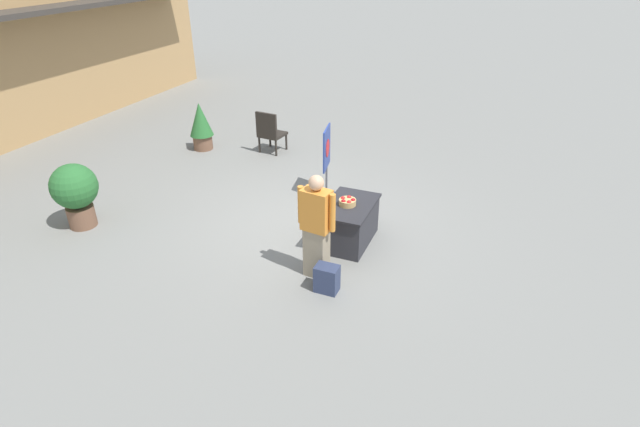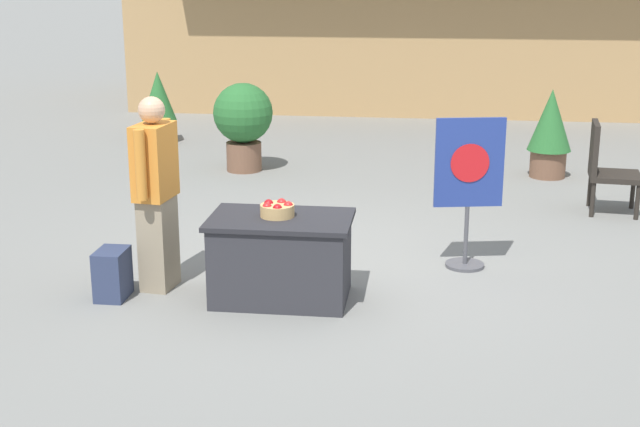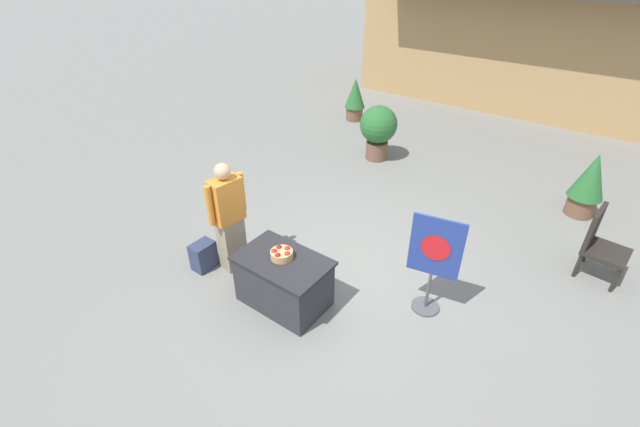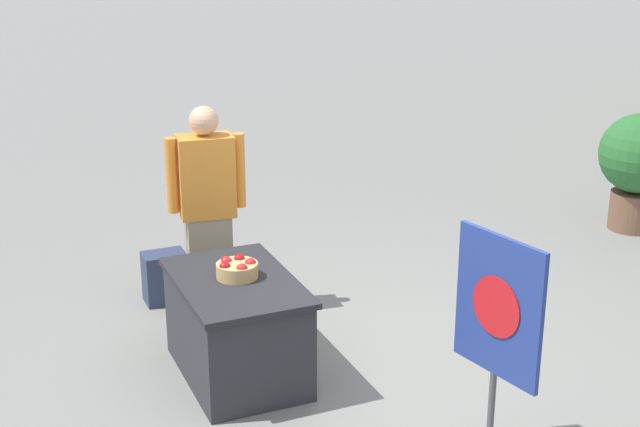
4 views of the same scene
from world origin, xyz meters
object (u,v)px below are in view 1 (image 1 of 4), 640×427
Objects in this scene: apple_basket at (347,202)px; potted_plant_far_left at (75,191)px; display_table at (349,223)px; person_visitor at (316,227)px; poster_board at (327,158)px; potted_plant_near_right at (201,125)px; backpack at (327,279)px; patio_chair at (270,131)px.

potted_plant_far_left is (-1.25, 4.57, -0.07)m from apple_basket.
potted_plant_far_left is (-1.29, 4.59, 0.34)m from display_table.
person_visitor is 2.78m from poster_board.
potted_plant_near_right is at bearing 60.02° from display_table.
patio_chair reaches higher than backpack.
potted_plant_near_right is (4.13, 4.89, 0.41)m from backpack.
display_table is at bearing -74.36° from potted_plant_far_left.
patio_chair is 1.70m from potted_plant_near_right.
poster_board is 1.18× the size of potted_plant_far_left.
person_visitor is 3.96× the size of backpack.
apple_basket is 0.67× the size of backpack.
display_table is 1.00× the size of potted_plant_far_left.
apple_basket is at bearing 7.54° from backpack.
display_table is 0.71× the size of person_visitor.
potted_plant_near_right is at bearing 49.76° from backpack.
display_table is 1.02× the size of potted_plant_near_right.
person_visitor is 1.44× the size of potted_plant_near_right.
poster_board is at bearing 21.55° from backpack.
potted_plant_far_left reaches higher than backpack.
backpack is at bearing -138.87° from patio_chair.
apple_basket is at bearing -120.40° from potted_plant_near_right.
poster_board is at bearing 31.91° from apple_basket.
poster_board is at bearing -121.77° from patio_chair.
potted_plant_far_left is at bearing -152.66° from poster_board.
potted_plant_far_left is at bearing 88.54° from backpack.
apple_basket is (-0.03, 0.03, 0.41)m from display_table.
poster_board is (2.96, 1.17, 0.57)m from backpack.
poster_board is 2.62m from patio_chair.
backpack is 0.36× the size of potted_plant_far_left.
person_visitor reaches higher than potted_plant_near_right.
potted_plant_near_right is (2.76, 4.70, -0.15)m from apple_basket.
apple_basket is at bearing 1.14° from person_visitor.
person_visitor is (-1.09, 0.14, 0.49)m from display_table.
display_table reaches higher than backpack.
person_visitor is 5.98m from potted_plant_near_right.
backpack is at bearing -79.52° from poster_board.
person_visitor is at bearing 174.04° from apple_basket.
backpack is 6.41m from potted_plant_near_right.
apple_basket reaches higher than backpack.
person_visitor is 1.64× the size of patio_chair.
potted_plant_near_right is 4.02m from potted_plant_far_left.
potted_plant_far_left is at bearing 105.35° from apple_basket.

